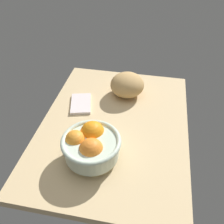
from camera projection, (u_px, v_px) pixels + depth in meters
ground_plane at (114, 127)px, 98.58cm from camera, size 77.74×57.39×3.00cm
fruit_bowl at (90, 145)px, 81.27cm from camera, size 19.76×19.76×11.33cm
bread_loaf at (127, 85)px, 109.51cm from camera, size 20.28×20.40×10.31cm
napkin_folded at (81, 104)px, 106.64cm from camera, size 14.98×11.45×1.18cm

